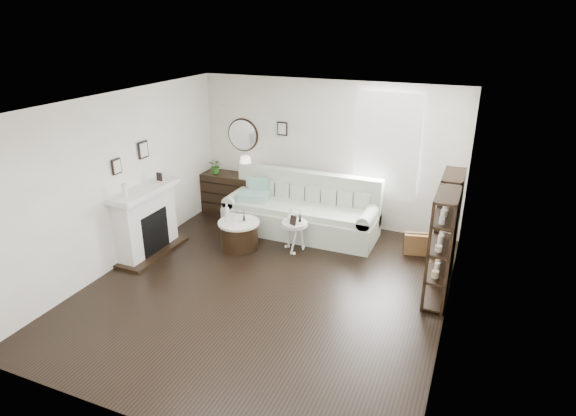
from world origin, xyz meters
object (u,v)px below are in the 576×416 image
at_px(drum_table, 239,235).
at_px(pedestal_table, 295,225).
at_px(dresser, 231,193).
at_px(sofa, 302,214).

bearing_deg(drum_table, pedestal_table, 15.95).
bearing_deg(drum_table, dresser, 123.08).
distance_m(dresser, pedestal_table, 2.19).
distance_m(sofa, dresser, 1.73).
height_order(dresser, drum_table, dresser).
height_order(dresser, pedestal_table, dresser).
bearing_deg(sofa, drum_table, -125.64).
relative_size(sofa, pedestal_table, 5.26).
height_order(drum_table, pedestal_table, pedestal_table).
bearing_deg(sofa, pedestal_table, -78.11).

